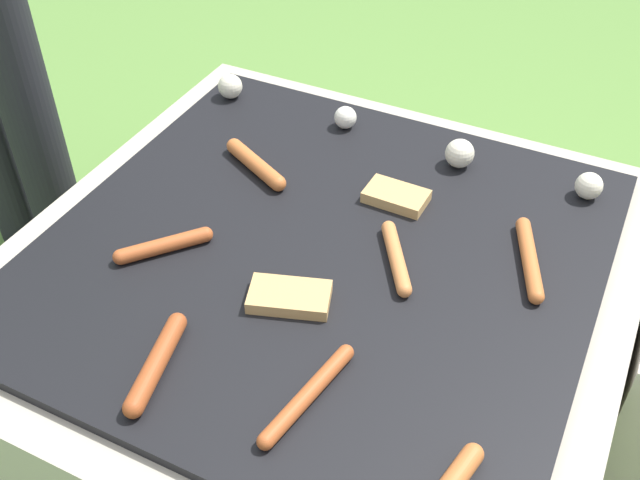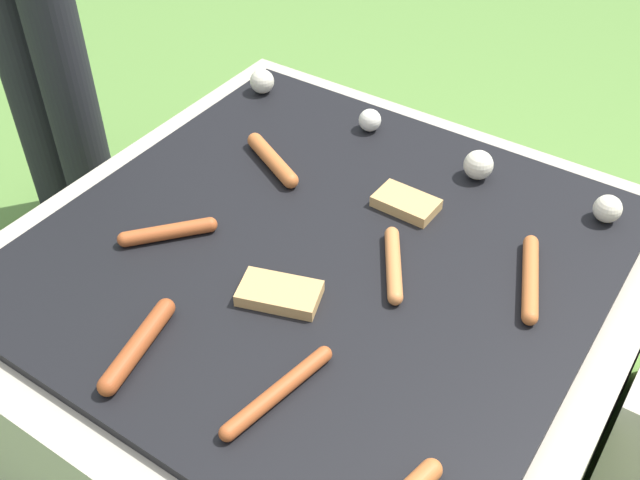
{
  "view_description": "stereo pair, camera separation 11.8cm",
  "coord_description": "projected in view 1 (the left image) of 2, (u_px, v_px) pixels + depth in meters",
  "views": [
    {
      "loc": [
        0.39,
        -0.8,
        1.2
      ],
      "look_at": [
        0.0,
        0.0,
        0.42
      ],
      "focal_mm": 42.0,
      "sensor_mm": 36.0,
      "label": 1
    },
    {
      "loc": [
        0.49,
        -0.74,
        1.2
      ],
      "look_at": [
        0.0,
        0.0,
        0.42
      ],
      "focal_mm": 42.0,
      "sensor_mm": 36.0,
      "label": 2
    }
  ],
  "objects": [
    {
      "name": "sausage_mid_right",
      "position": [
        308.0,
        395.0,
        0.97
      ],
      "size": [
        0.05,
        0.19,
        0.02
      ],
      "color": "#A34C23",
      "rests_on": "grill"
    },
    {
      "name": "sausage_back_right",
      "position": [
        529.0,
        259.0,
        1.16
      ],
      "size": [
        0.08,
        0.18,
        0.02
      ],
      "color": "#B7602D",
      "rests_on": "grill"
    },
    {
      "name": "sausage_front_left",
      "position": [
        164.0,
        246.0,
        1.18
      ],
      "size": [
        0.11,
        0.13,
        0.02
      ],
      "color": "#A34C23",
      "rests_on": "grill"
    },
    {
      "name": "sausage_back_center",
      "position": [
        156.0,
        363.0,
        1.0
      ],
      "size": [
        0.06,
        0.17,
        0.03
      ],
      "color": "#93421E",
      "rests_on": "grill"
    },
    {
      "name": "sausage_mid_left",
      "position": [
        396.0,
        257.0,
        1.16
      ],
      "size": [
        0.1,
        0.14,
        0.02
      ],
      "color": "#C6753D",
      "rests_on": "grill"
    },
    {
      "name": "ground_plane",
      "position": [
        320.0,
        401.0,
        1.46
      ],
      "size": [
        14.0,
        14.0,
        0.0
      ],
      "primitive_type": "plane",
      "color": "#567F38"
    },
    {
      "name": "bread_slice_right",
      "position": [
        396.0,
        196.0,
        1.28
      ],
      "size": [
        0.11,
        0.07,
        0.02
      ],
      "color": "tan",
      "rests_on": "grill"
    },
    {
      "name": "grill",
      "position": [
        320.0,
        333.0,
        1.33
      ],
      "size": [
        0.97,
        0.97,
        0.4
      ],
      "color": "#A89E8C",
      "rests_on": "ground_plane"
    },
    {
      "name": "sausage_front_right",
      "position": [
        256.0,
        164.0,
        1.34
      ],
      "size": [
        0.16,
        0.09,
        0.03
      ],
      "color": "#B7602D",
      "rests_on": "grill"
    },
    {
      "name": "mushroom_row",
      "position": [
        397.0,
        133.0,
        1.4
      ],
      "size": [
        0.78,
        0.08,
        0.05
      ],
      "color": "beige",
      "rests_on": "grill"
    },
    {
      "name": "bread_slice_center",
      "position": [
        289.0,
        297.0,
        1.1
      ],
      "size": [
        0.14,
        0.1,
        0.02
      ],
      "color": "tan",
      "rests_on": "grill"
    }
  ]
}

